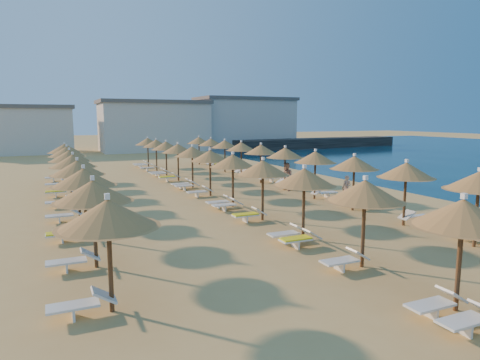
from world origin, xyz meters
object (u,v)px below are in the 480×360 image
parasol_row_east (299,156)px  parasol_row_west (221,159)px  jetty (319,143)px  beachgoer_b (287,177)px  beachgoer_a (346,188)px

parasol_row_east → parasol_row_west: bearing=180.0°
jetty → parasol_row_east: bearing=-131.7°
parasol_row_west → beachgoer_b: parasol_row_west is taller
jetty → parasol_row_east: size_ratio=0.73×
parasol_row_east → beachgoer_a: size_ratio=26.94×
parasol_row_east → beachgoer_b: (-0.03, 1.45, -1.52)m
jetty → beachgoer_b: size_ratio=16.13×
parasol_row_east → beachgoer_b: parasol_row_east is taller
jetty → beachgoer_b: beachgoer_b is taller
parasol_row_east → beachgoer_b: size_ratio=22.07×
parasol_row_east → parasol_row_west: size_ratio=1.00×
jetty → parasol_row_east: parasol_row_east is taller
beachgoer_b → parasol_row_west: bearing=-75.0°
parasol_row_east → beachgoer_a: parasol_row_east is taller
beachgoer_a → parasol_row_west: bearing=-132.0°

